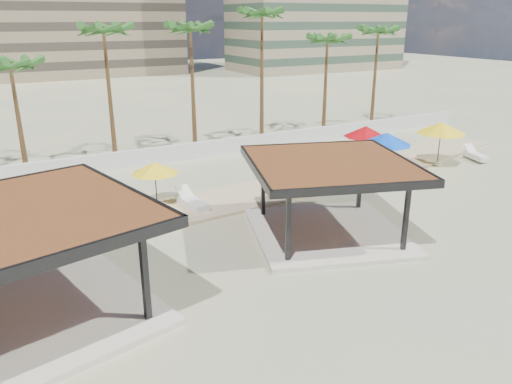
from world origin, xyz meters
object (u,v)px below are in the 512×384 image
pavilion_central (329,191)px  pavilion_west (24,257)px  lounger_b (311,183)px  lounger_a (192,203)px  umbrella_c (366,132)px  lounger_d (476,155)px  lounger_c (356,163)px

pavilion_central → pavilion_west: 12.89m
lounger_b → lounger_a: bearing=96.3°
umbrella_c → lounger_d: 8.66m
umbrella_c → lounger_a: bearing=-171.8°
lounger_b → pavilion_west: bearing=121.1°
lounger_a → lounger_d: bearing=-100.2°
pavilion_west → lounger_b: bearing=10.0°
pavilion_central → pavilion_west: bearing=-157.8°
pavilion_west → umbrella_c: size_ratio=2.88×
pavilion_central → umbrella_c: bearing=59.9°
lounger_a → lounger_c: size_ratio=1.08×
pavilion_west → lounger_a: 11.15m
lounger_d → lounger_c: bearing=89.6°
lounger_c → umbrella_c: bearing=-106.3°
pavilion_central → lounger_a: 7.62m
pavilion_west → umbrella_c: bearing=9.6°
lounger_b → lounger_d: (13.85, -0.49, -0.02)m
lounger_b → lounger_c: lounger_b is taller
pavilion_central → pavilion_west: size_ratio=0.97×
pavilion_west → lounger_b: pavilion_west is taller
pavilion_central → lounger_b: (3.09, 5.72, -1.75)m
pavilion_central → lounger_d: bearing=35.5°
lounger_a → lounger_d: (21.25, -0.81, -0.02)m
lounger_b → pavilion_central: bearing=160.4°
pavilion_central → lounger_c: 11.55m
umbrella_c → lounger_b: size_ratio=1.31×
lounger_c → lounger_d: lounger_d is taller
umbrella_c → lounger_a: size_ratio=1.31×
lounger_b → lounger_c: bearing=-58.6°
lounger_c → lounger_d: size_ratio=0.99×
lounger_d → pavilion_central: bearing=123.7°
lounger_a → pavilion_west: bearing=120.8°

